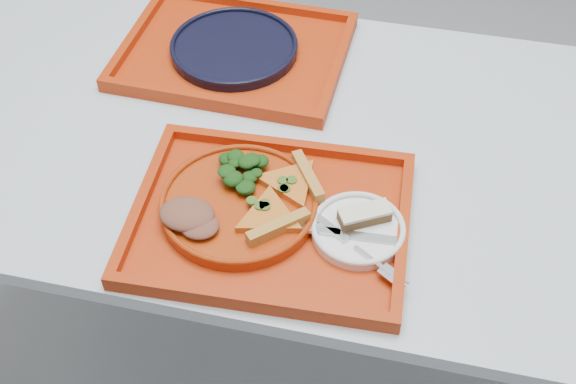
{
  "coord_description": "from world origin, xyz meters",
  "views": [
    {
      "loc": [
        0.15,
        -0.95,
        1.67
      ],
      "look_at": [
        -0.02,
        -0.16,
        0.78
      ],
      "focal_mm": 45.0,
      "sensor_mm": 36.0,
      "label": 1
    }
  ],
  "objects_px": {
    "tray_main": "(270,221)",
    "dessert_bar": "(365,215)",
    "tray_far": "(235,54)",
    "dinner_plate": "(239,205)",
    "navy_plate": "(234,49)"
  },
  "relations": [
    {
      "from": "tray_main",
      "to": "dinner_plate",
      "type": "bearing_deg",
      "value": 167.04
    },
    {
      "from": "tray_far",
      "to": "dessert_bar",
      "type": "height_order",
      "value": "dessert_bar"
    },
    {
      "from": "dessert_bar",
      "to": "navy_plate",
      "type": "bearing_deg",
      "value": 100.06
    },
    {
      "from": "tray_main",
      "to": "tray_far",
      "type": "distance_m",
      "value": 0.46
    },
    {
      "from": "tray_main",
      "to": "navy_plate",
      "type": "distance_m",
      "value": 0.46
    },
    {
      "from": "navy_plate",
      "to": "dessert_bar",
      "type": "bearing_deg",
      "value": -50.59
    },
    {
      "from": "navy_plate",
      "to": "dessert_bar",
      "type": "xyz_separation_m",
      "value": [
        0.33,
        -0.4,
        0.02
      ]
    },
    {
      "from": "tray_main",
      "to": "dinner_plate",
      "type": "relative_size",
      "value": 1.73
    },
    {
      "from": "navy_plate",
      "to": "tray_far",
      "type": "bearing_deg",
      "value": 0.0
    },
    {
      "from": "tray_main",
      "to": "dessert_bar",
      "type": "height_order",
      "value": "dessert_bar"
    },
    {
      "from": "tray_main",
      "to": "tray_far",
      "type": "height_order",
      "value": "same"
    },
    {
      "from": "tray_main",
      "to": "tray_far",
      "type": "bearing_deg",
      "value": 110.22
    },
    {
      "from": "tray_main",
      "to": "dinner_plate",
      "type": "distance_m",
      "value": 0.06
    },
    {
      "from": "tray_main",
      "to": "dessert_bar",
      "type": "xyz_separation_m",
      "value": [
        0.15,
        0.02,
        0.03
      ]
    },
    {
      "from": "dinner_plate",
      "to": "navy_plate",
      "type": "bearing_deg",
      "value": 106.6
    }
  ]
}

